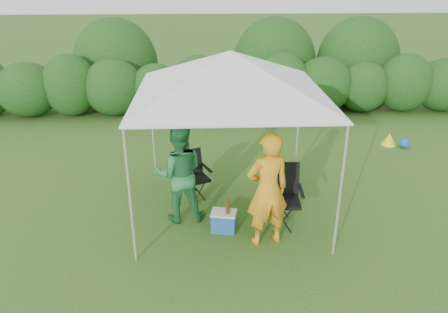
{
  "coord_description": "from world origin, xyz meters",
  "views": [
    {
      "loc": [
        -0.42,
        -6.44,
        4.07
      ],
      "look_at": [
        -0.11,
        0.4,
        1.05
      ],
      "focal_mm": 35.0,
      "sensor_mm": 36.0,
      "label": 1
    }
  ],
  "objects_px": {
    "chair_right": "(282,191)",
    "chair_left": "(192,172)",
    "canopy": "(231,74)",
    "cooler": "(224,221)",
    "woman": "(179,173)",
    "man": "(268,190)"
  },
  "relations": [
    {
      "from": "chair_right",
      "to": "chair_left",
      "type": "relative_size",
      "value": 1.16
    },
    {
      "from": "canopy",
      "to": "chair_right",
      "type": "height_order",
      "value": "canopy"
    },
    {
      "from": "cooler",
      "to": "woman",
      "type": "bearing_deg",
      "value": 161.14
    },
    {
      "from": "chair_right",
      "to": "cooler",
      "type": "height_order",
      "value": "chair_right"
    },
    {
      "from": "chair_right",
      "to": "man",
      "type": "bearing_deg",
      "value": -116.73
    },
    {
      "from": "man",
      "to": "woman",
      "type": "height_order",
      "value": "man"
    },
    {
      "from": "man",
      "to": "canopy",
      "type": "bearing_deg",
      "value": -80.2
    },
    {
      "from": "chair_right",
      "to": "chair_left",
      "type": "height_order",
      "value": "chair_right"
    },
    {
      "from": "canopy",
      "to": "woman",
      "type": "relative_size",
      "value": 1.79
    },
    {
      "from": "chair_left",
      "to": "man",
      "type": "xyz_separation_m",
      "value": [
        1.19,
        -1.58,
        0.42
      ]
    },
    {
      "from": "chair_right",
      "to": "chair_left",
      "type": "xyz_separation_m",
      "value": [
        -1.53,
        1.0,
        -0.08
      ]
    },
    {
      "from": "chair_right",
      "to": "woman",
      "type": "bearing_deg",
      "value": 177.31
    },
    {
      "from": "chair_left",
      "to": "man",
      "type": "bearing_deg",
      "value": -77.8
    },
    {
      "from": "canopy",
      "to": "woman",
      "type": "bearing_deg",
      "value": -158.22
    },
    {
      "from": "canopy",
      "to": "chair_left",
      "type": "bearing_deg",
      "value": 146.01
    },
    {
      "from": "chair_right",
      "to": "man",
      "type": "distance_m",
      "value": 0.75
    },
    {
      "from": "canopy",
      "to": "man",
      "type": "relative_size",
      "value": 1.67
    },
    {
      "from": "man",
      "to": "woman",
      "type": "xyz_separation_m",
      "value": [
        -1.38,
        0.77,
        -0.06
      ]
    },
    {
      "from": "chair_left",
      "to": "cooler",
      "type": "height_order",
      "value": "chair_left"
    },
    {
      "from": "chair_right",
      "to": "man",
      "type": "xyz_separation_m",
      "value": [
        -0.34,
        -0.58,
        0.34
      ]
    },
    {
      "from": "cooler",
      "to": "canopy",
      "type": "bearing_deg",
      "value": 90.27
    },
    {
      "from": "woman",
      "to": "cooler",
      "type": "relative_size",
      "value": 3.76
    }
  ]
}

